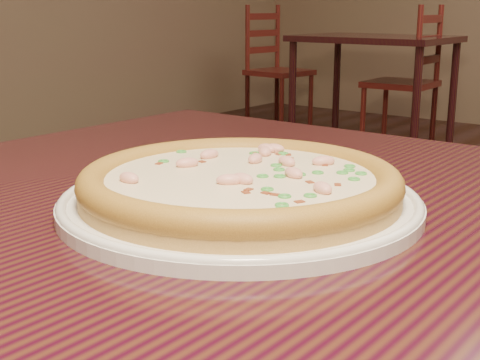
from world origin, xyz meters
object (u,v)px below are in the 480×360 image
Objects in this scene: pizza at (240,183)px; chair_a at (274,71)px; plate at (240,201)px; bg_table_left at (374,50)px; chair_b at (408,83)px; hero_table at (370,318)px.

chair_a reaches higher than pizza.
chair_a is at bearing 124.77° from plate.
plate is at bearing -64.85° from bg_table_left.
chair_a and chair_b have the same top height.
pizza is at bearing -68.20° from chair_b.
bg_table_left is at bearing 115.15° from plate.
chair_b is at bearing 111.80° from plate.
hero_table is 0.18m from pizza.
chair_b is at bearing 111.80° from pizza.
plate reaches higher than bg_table_left.
bg_table_left is 1.05× the size of chair_b.
plate is 4.02m from bg_table_left.
bg_table_left is at bearing 116.99° from hero_table.
chair_b is at bearing -7.58° from chair_a.
hero_table is 4.03m from bg_table_left.
chair_b is (-1.50, 3.75, -0.34)m from pizza.
hero_table is at bearing 22.46° from pizza.
plate is 4.78m from chair_a.
chair_b reaches higher than bg_table_left.
chair_a reaches higher than plate.
chair_b is (1.22, -0.16, 0.00)m from chair_a.
hero_table is 1.20× the size of bg_table_left.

